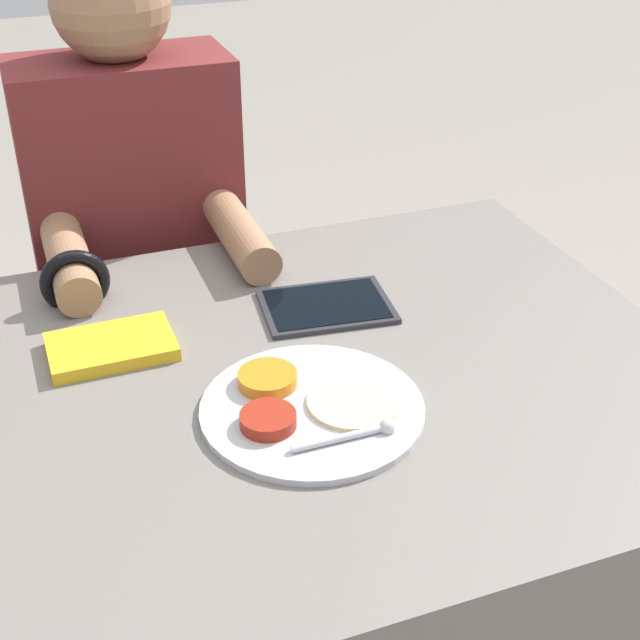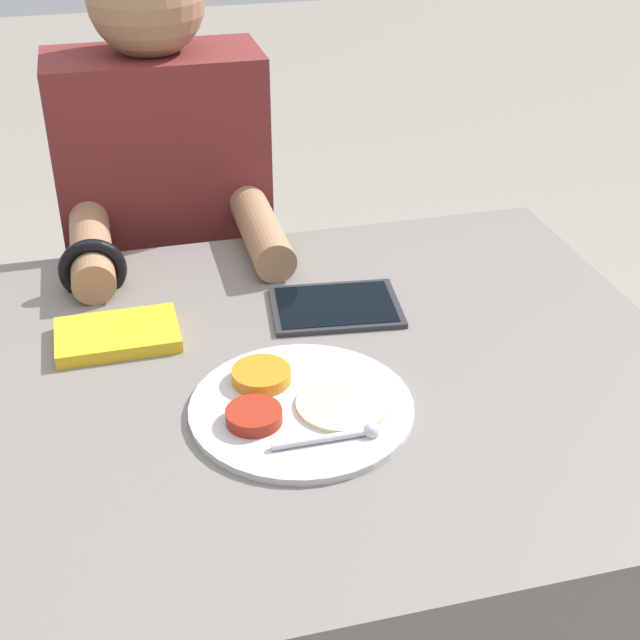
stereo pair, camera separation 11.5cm
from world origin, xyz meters
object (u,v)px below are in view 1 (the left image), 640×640
(red_notebook, at_px, (111,347))
(thali_tray, at_px, (308,406))
(tablet_device, at_px, (327,306))
(person_diner, at_px, (143,285))

(red_notebook, bearing_deg, thali_tray, -46.84)
(red_notebook, bearing_deg, tablet_device, 1.61)
(red_notebook, relative_size, person_diner, 0.15)
(tablet_device, xyz_separation_m, person_diner, (-0.22, 0.46, -0.15))
(red_notebook, distance_m, person_diner, 0.51)
(thali_tray, distance_m, tablet_device, 0.27)
(tablet_device, bearing_deg, person_diner, 115.61)
(red_notebook, bearing_deg, person_diner, 75.63)
(tablet_device, bearing_deg, thali_tray, -115.88)
(thali_tray, xyz_separation_m, red_notebook, (-0.22, 0.23, 0.00))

